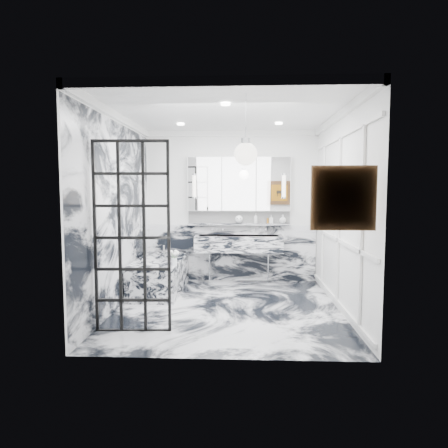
{
  "coord_description": "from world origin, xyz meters",
  "views": [
    {
      "loc": [
        0.22,
        -5.7,
        1.71
      ],
      "look_at": [
        -0.07,
        0.5,
        1.18
      ],
      "focal_mm": 32.0,
      "sensor_mm": 36.0,
      "label": 1
    }
  ],
  "objects_px": {
    "bathtub": "(160,275)",
    "trough_sink": "(239,244)",
    "crittall_door": "(132,238)",
    "mirror_cabinet": "(239,184)"
  },
  "relations": [
    {
      "from": "trough_sink",
      "to": "mirror_cabinet",
      "type": "distance_m",
      "value": 1.1
    },
    {
      "from": "trough_sink",
      "to": "mirror_cabinet",
      "type": "xyz_separation_m",
      "value": [
        -0.0,
        0.17,
        1.09
      ]
    },
    {
      "from": "mirror_cabinet",
      "to": "bathtub",
      "type": "relative_size",
      "value": 1.15
    },
    {
      "from": "mirror_cabinet",
      "to": "trough_sink",
      "type": "bearing_deg",
      "value": -90.0
    },
    {
      "from": "bathtub",
      "to": "trough_sink",
      "type": "bearing_deg",
      "value": 26.48
    },
    {
      "from": "trough_sink",
      "to": "mirror_cabinet",
      "type": "bearing_deg",
      "value": 90.0
    },
    {
      "from": "mirror_cabinet",
      "to": "bathtub",
      "type": "distance_m",
      "value": 2.2
    },
    {
      "from": "trough_sink",
      "to": "bathtub",
      "type": "xyz_separation_m",
      "value": [
        -1.33,
        -0.66,
        -0.45
      ]
    },
    {
      "from": "crittall_door",
      "to": "bathtub",
      "type": "xyz_separation_m",
      "value": [
        -0.07,
        1.92,
        -0.87
      ]
    },
    {
      "from": "crittall_door",
      "to": "trough_sink",
      "type": "relative_size",
      "value": 1.43
    }
  ]
}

